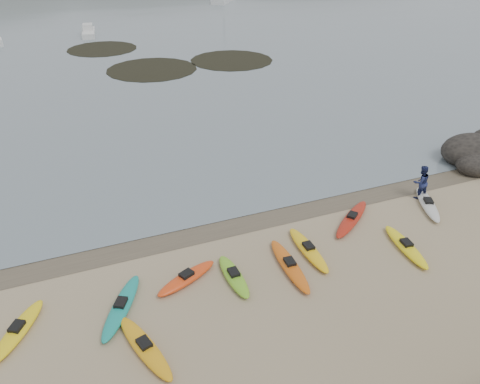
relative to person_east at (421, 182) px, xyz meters
name	(u,v)px	position (x,y,z in m)	size (l,w,h in m)	color
ground	(240,218)	(-9.73, 1.75, -0.95)	(600.00, 600.00, 0.00)	tan
wet_sand	(242,221)	(-9.73, 1.45, -0.95)	(60.00, 60.00, 0.00)	brown
kayaks	(266,266)	(-10.18, -2.44, -0.78)	(22.09, 7.51, 0.34)	#B02112
person_east	(421,182)	(0.00, 0.00, 0.00)	(0.92, 0.72, 1.90)	navy
rock_cluster	(480,156)	(6.75, 2.27, -0.68)	(5.53, 4.11, 2.00)	black
kelp_mats	(164,60)	(-5.78, 33.65, -0.92)	(20.73, 19.41, 0.04)	black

